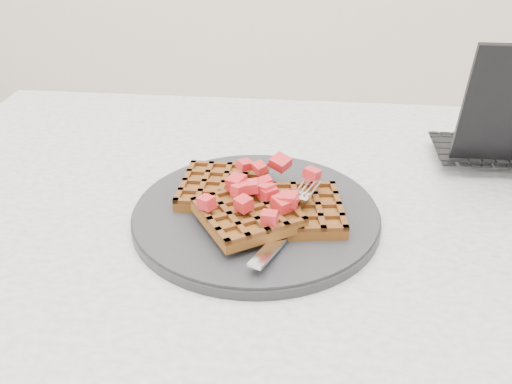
# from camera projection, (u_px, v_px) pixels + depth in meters

# --- Properties ---
(table) EXTENTS (1.20, 0.80, 0.75)m
(table) POSITION_uv_depth(u_px,v_px,m) (325.00, 289.00, 0.77)
(table) COLOR silver
(table) RESTS_ON ground
(plate) EXTENTS (0.30, 0.30, 0.02)m
(plate) POSITION_uv_depth(u_px,v_px,m) (256.00, 214.00, 0.70)
(plate) COLOR #232325
(plate) RESTS_ON table
(waffles) EXTENTS (0.21, 0.20, 0.03)m
(waffles) POSITION_uv_depth(u_px,v_px,m) (256.00, 203.00, 0.69)
(waffles) COLOR brown
(waffles) RESTS_ON plate
(strawberry_pile) EXTENTS (0.15, 0.15, 0.02)m
(strawberry_pile) POSITION_uv_depth(u_px,v_px,m) (256.00, 182.00, 0.68)
(strawberry_pile) COLOR #A3020A
(strawberry_pile) RESTS_ON waffles
(fork) EXTENTS (0.08, 0.18, 0.02)m
(fork) POSITION_uv_depth(u_px,v_px,m) (290.00, 224.00, 0.65)
(fork) COLOR silver
(fork) RESTS_ON plate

